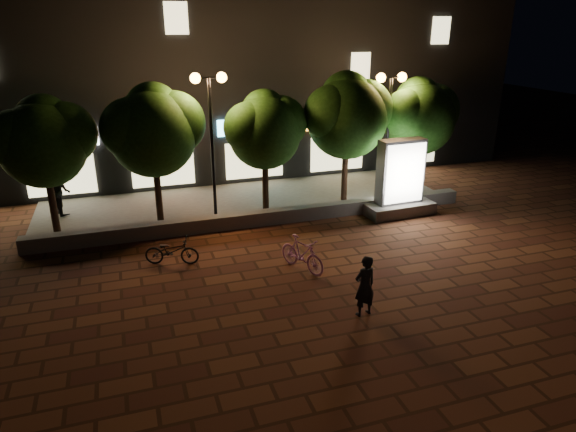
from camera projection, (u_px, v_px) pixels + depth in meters
name	position (u px, v px, depth m)	size (l,w,h in m)	color
ground	(300.00, 272.00, 14.94)	(80.00, 80.00, 0.00)	brown
retaining_wall	(263.00, 218.00, 18.40)	(16.00, 0.45, 0.50)	slate
sidewalk	(247.00, 202.00, 20.70)	(16.00, 5.00, 0.08)	slate
building_block	(211.00, 63.00, 24.70)	(28.00, 8.12, 11.30)	black
tree_far_left	(43.00, 139.00, 16.59)	(3.36, 2.80, 4.63)	black
tree_left	(154.00, 128.00, 17.56)	(3.60, 3.00, 4.89)	black
tree_mid	(265.00, 127.00, 18.81)	(3.24, 2.70, 4.50)	black
tree_right	(348.00, 113.00, 19.66)	(3.72, 3.10, 5.07)	black
tree_far_right	(420.00, 114.00, 20.66)	(3.48, 2.90, 4.76)	black
street_lamp_left	(210.00, 109.00, 17.69)	(1.26, 0.36, 5.18)	black
street_lamp_right	(390.00, 104.00, 19.79)	(1.26, 0.36, 4.98)	black
ad_kiosk	(399.00, 184.00, 19.16)	(2.70, 1.45, 2.86)	slate
scooter_pink	(302.00, 254.00, 14.88)	(0.49, 1.73, 1.04)	#F395DF
rider	(365.00, 286.00, 12.48)	(0.58, 0.38, 1.60)	black
scooter_parked	(172.00, 251.00, 15.29)	(0.57, 1.62, 0.85)	black
pedestrian	(59.00, 191.00, 18.95)	(0.89, 0.69, 1.82)	black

